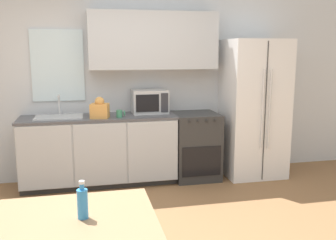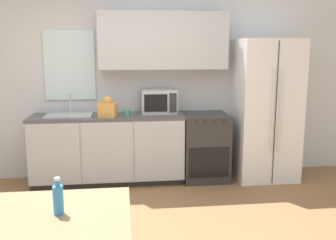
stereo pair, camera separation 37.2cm
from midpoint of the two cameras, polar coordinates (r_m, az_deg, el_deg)
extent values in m
cube|color=silver|center=(5.23, -10.03, 5.95)|extent=(12.00, 0.06, 2.70)
cube|color=silver|center=(5.20, -18.46, 7.87)|extent=(0.67, 0.04, 0.93)
cube|color=#B2B7BC|center=(5.07, -4.38, 11.97)|extent=(1.71, 0.32, 0.75)
cube|color=#333333|center=(5.20, -12.28, -8.94)|extent=(1.98, 0.53, 0.08)
cube|color=#B2B7BC|center=(5.04, -12.47, -4.30)|extent=(1.98, 0.59, 0.81)
cube|color=#B2B7BC|center=(4.80, -20.39, -5.46)|extent=(0.64, 0.01, 0.79)
cube|color=#B2B7BC|center=(4.75, -12.46, -5.21)|extent=(0.64, 0.01, 0.79)
cube|color=#B2B7BC|center=(4.79, -4.52, -4.85)|extent=(0.64, 0.01, 0.79)
cube|color=#4C4C51|center=(4.96, -12.66, 0.37)|extent=(2.00, 0.61, 0.03)
cube|color=#2D2D2D|center=(5.19, 2.11, -3.95)|extent=(0.61, 0.62, 0.91)
cube|color=black|center=(4.94, 3.01, -6.36)|extent=(0.53, 0.01, 0.40)
cylinder|color=#262626|center=(4.76, 1.12, -0.28)|extent=(0.03, 0.02, 0.03)
cylinder|color=#262626|center=(4.79, 2.39, -0.22)|extent=(0.03, 0.02, 0.03)
cylinder|color=#262626|center=(4.82, 3.79, -0.17)|extent=(0.03, 0.02, 0.03)
cylinder|color=#262626|center=(4.85, 5.03, -0.11)|extent=(0.03, 0.02, 0.03)
cube|color=white|center=(5.33, 10.99, 1.71)|extent=(0.82, 0.69, 1.91)
cube|color=#3F3F3F|center=(5.02, 12.56, 1.11)|extent=(0.01, 0.01, 1.85)
cylinder|color=silver|center=(4.97, 12.18, 1.48)|extent=(0.02, 0.02, 1.05)
cylinder|color=silver|center=(5.01, 13.22, 1.51)|extent=(0.02, 0.02, 1.05)
cube|color=#B7BABC|center=(4.98, -18.37, 0.42)|extent=(0.59, 0.40, 0.02)
cylinder|color=silver|center=(5.11, -18.28, 2.25)|extent=(0.02, 0.02, 0.26)
cylinder|color=silver|center=(5.03, -18.44, 3.49)|extent=(0.02, 0.14, 0.02)
cube|color=#B7BABC|center=(5.08, -4.90, 2.81)|extent=(0.48, 0.31, 0.32)
cube|color=black|center=(4.91, -5.31, 2.55)|extent=(0.30, 0.01, 0.23)
cube|color=#2D2D33|center=(4.94, -2.68, 2.64)|extent=(0.10, 0.01, 0.25)
cylinder|color=#3F8C66|center=(4.81, -9.59, 0.94)|extent=(0.08, 0.08, 0.09)
torus|color=#3F8C66|center=(4.81, -8.88, 1.02)|extent=(0.02, 0.07, 0.07)
cube|color=#DB994C|center=(4.81, -12.56, 1.35)|extent=(0.26, 0.23, 0.18)
sphere|color=#DB994C|center=(4.79, -12.61, 2.75)|extent=(0.15, 0.15, 0.12)
cube|color=#997551|center=(2.46, -22.16, -14.42)|extent=(1.28, 0.80, 0.03)
cylinder|color=#338CD8|center=(2.38, -17.40, -12.20)|extent=(0.06, 0.06, 0.18)
cylinder|color=#338CD8|center=(2.34, -17.55, -9.75)|extent=(0.03, 0.03, 0.04)
cylinder|color=white|center=(2.33, -17.59, -9.12)|extent=(0.03, 0.03, 0.02)
camera|label=1|loc=(0.19, -92.78, -0.51)|focal=40.00mm
camera|label=2|loc=(0.19, 87.22, 0.51)|focal=40.00mm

